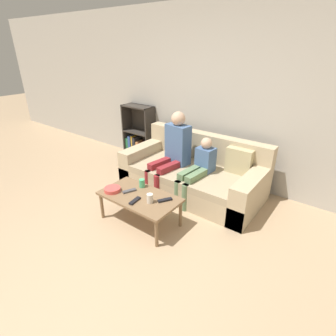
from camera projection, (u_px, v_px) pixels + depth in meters
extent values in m
plane|color=tan|center=(97.00, 264.00, 2.65)|extent=(22.00, 22.00, 0.00)
cube|color=#B7B2A8|center=(220.00, 97.00, 3.90)|extent=(12.00, 0.06, 2.60)
cube|color=tan|center=(191.00, 183.00, 3.91)|extent=(2.04, 0.99, 0.28)
cube|color=tan|center=(188.00, 173.00, 3.77)|extent=(1.60, 0.81, 0.10)
cube|color=tan|center=(206.00, 147.00, 4.01)|extent=(2.04, 0.18, 0.42)
cube|color=tan|center=(145.00, 160.00, 4.36)|extent=(0.22, 0.99, 0.54)
cube|color=tan|center=(251.00, 194.00, 3.36)|extent=(0.22, 0.99, 0.54)
cube|color=tan|center=(239.00, 161.00, 3.59)|extent=(0.36, 0.12, 0.36)
cube|color=#332D28|center=(128.00, 130.00, 5.09)|extent=(0.02, 0.28, 1.02)
cube|color=#332D28|center=(151.00, 136.00, 4.78)|extent=(0.02, 0.28, 1.02)
cube|color=#332D28|center=(143.00, 131.00, 5.03)|extent=(0.61, 0.02, 1.02)
cube|color=#332D28|center=(140.00, 157.00, 5.14)|extent=(0.61, 0.28, 0.02)
cube|color=#332D28|center=(139.00, 132.00, 4.93)|extent=(0.56, 0.28, 0.02)
cube|color=#332D28|center=(138.00, 106.00, 4.72)|extent=(0.61, 0.28, 0.02)
cube|color=#2D7A4C|center=(130.00, 146.00, 5.19)|extent=(0.07, 0.18, 0.35)
cube|color=#33519E|center=(133.00, 145.00, 5.14)|extent=(0.06, 0.20, 0.40)
cube|color=gold|center=(135.00, 146.00, 5.10)|extent=(0.04, 0.16, 0.41)
cube|color=#232328|center=(137.00, 147.00, 5.08)|extent=(0.07, 0.20, 0.39)
cube|color=#B77542|center=(140.00, 149.00, 5.05)|extent=(0.07, 0.17, 0.33)
cube|color=#993D84|center=(143.00, 151.00, 5.01)|extent=(0.06, 0.19, 0.30)
cube|color=#2D7A4C|center=(146.00, 151.00, 4.96)|extent=(0.06, 0.17, 0.33)
cylinder|color=brown|center=(102.00, 206.00, 3.29)|extent=(0.04, 0.04, 0.34)
cylinder|color=brown|center=(156.00, 233.00, 2.81)|extent=(0.04, 0.04, 0.34)
cylinder|color=brown|center=(128.00, 191.00, 3.62)|extent=(0.04, 0.04, 0.34)
cylinder|color=brown|center=(180.00, 214.00, 3.13)|extent=(0.04, 0.04, 0.34)
cube|color=brown|center=(139.00, 197.00, 3.13)|extent=(0.97, 0.53, 0.03)
cylinder|color=maroon|center=(148.00, 183.00, 3.80)|extent=(0.10, 0.10, 0.38)
cylinder|color=maroon|center=(157.00, 188.00, 3.68)|extent=(0.10, 0.10, 0.38)
cube|color=maroon|center=(161.00, 163.00, 3.87)|extent=(0.16, 0.45, 0.09)
cube|color=maroon|center=(170.00, 167.00, 3.74)|extent=(0.16, 0.45, 0.09)
cube|color=#476693|center=(178.00, 144.00, 3.87)|extent=(0.38, 0.25, 0.59)
sphere|color=#D1A889|center=(178.00, 119.00, 3.70)|extent=(0.20, 0.20, 0.20)
cylinder|color=#66845B|center=(178.00, 194.00, 3.52)|extent=(0.10, 0.10, 0.38)
cylinder|color=#66845B|center=(185.00, 197.00, 3.44)|extent=(0.10, 0.10, 0.38)
cube|color=#66845B|center=(190.00, 172.00, 3.59)|extent=(0.14, 0.45, 0.09)
cube|color=#66845B|center=(198.00, 175.00, 3.51)|extent=(0.14, 0.45, 0.09)
cube|color=#476693|center=(205.00, 159.00, 3.67)|extent=(0.25, 0.22, 0.34)
sphere|color=#D1A889|center=(206.00, 143.00, 3.57)|extent=(0.16, 0.16, 0.16)
cylinder|color=#4CB77A|center=(142.00, 183.00, 3.30)|extent=(0.07, 0.07, 0.11)
cylinder|color=silver|center=(150.00, 198.00, 2.97)|extent=(0.07, 0.07, 0.11)
cube|color=#47474C|center=(129.00, 191.00, 3.20)|extent=(0.11, 0.17, 0.02)
cube|color=black|center=(165.00, 200.00, 3.02)|extent=(0.13, 0.17, 0.02)
cube|color=black|center=(135.00, 201.00, 3.00)|extent=(0.07, 0.17, 0.02)
cylinder|color=#DB4C47|center=(112.00, 189.00, 3.22)|extent=(0.20, 0.20, 0.05)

